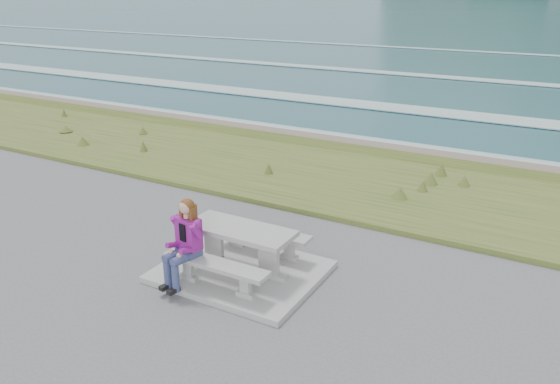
# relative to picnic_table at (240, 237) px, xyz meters

# --- Properties ---
(concrete_slab) EXTENTS (2.60, 2.10, 0.10)m
(concrete_slab) POSITION_rel_picnic_table_xyz_m (-0.00, 0.00, -0.63)
(concrete_slab) COLOR #989793
(concrete_slab) RESTS_ON ground
(picnic_table) EXTENTS (1.80, 0.75, 0.75)m
(picnic_table) POSITION_rel_picnic_table_xyz_m (0.00, 0.00, 0.00)
(picnic_table) COLOR #989793
(picnic_table) RESTS_ON concrete_slab
(bench_landward) EXTENTS (1.80, 0.35, 0.45)m
(bench_landward) POSITION_rel_picnic_table_xyz_m (0.00, -0.70, -0.23)
(bench_landward) COLOR #989793
(bench_landward) RESTS_ON concrete_slab
(bench_seaward) EXTENTS (1.80, 0.35, 0.45)m
(bench_seaward) POSITION_rel_picnic_table_xyz_m (0.00, 0.70, -0.23)
(bench_seaward) COLOR #989793
(bench_seaward) RESTS_ON concrete_slab
(grass_verge) EXTENTS (160.00, 4.50, 0.22)m
(grass_verge) POSITION_rel_picnic_table_xyz_m (-0.00, 5.00, -0.68)
(grass_verge) COLOR #304C1C
(grass_verge) RESTS_ON ground
(shore_drop) EXTENTS (160.00, 0.80, 2.20)m
(shore_drop) POSITION_rel_picnic_table_xyz_m (-0.00, 7.90, -0.68)
(shore_drop) COLOR #6E5F52
(shore_drop) RESTS_ON ground
(ocean) EXTENTS (1600.00, 1600.00, 0.09)m
(ocean) POSITION_rel_picnic_table_xyz_m (-0.00, 25.09, -2.42)
(ocean) COLOR #20535D
(ocean) RESTS_ON ground
(seated_woman) EXTENTS (0.49, 0.74, 1.39)m
(seated_woman) POSITION_rel_picnic_table_xyz_m (-0.53, -0.83, -0.07)
(seated_woman) COLOR navy
(seated_woman) RESTS_ON concrete_slab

